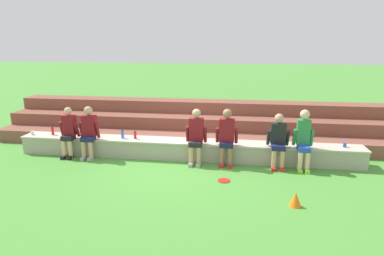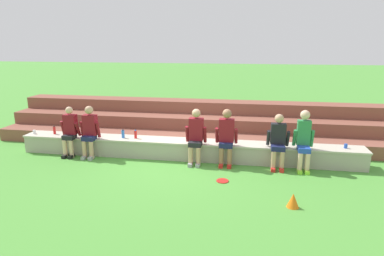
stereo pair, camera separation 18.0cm
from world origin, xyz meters
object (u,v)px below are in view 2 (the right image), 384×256
at_px(person_left_of_center, 89,130).
at_px(person_right_of_center, 226,135).
at_px(plastic_cup_right_end, 34,132).
at_px(sports_cone, 293,200).
at_px(plastic_cup_left_end, 346,146).
at_px(person_rightmost_edge, 304,139).
at_px(person_far_right, 278,140).
at_px(water_bottle_mid_left, 123,134).
at_px(person_far_left, 70,131).
at_px(water_bottle_near_left, 136,134).
at_px(person_center, 196,135).
at_px(water_bottle_mid_right, 54,130).
at_px(frisbee, 222,181).

bearing_deg(person_left_of_center, person_right_of_center, -0.02).
height_order(plastic_cup_right_end, sports_cone, plastic_cup_right_end).
bearing_deg(plastic_cup_left_end, person_rightmost_edge, -163.80).
height_order(person_far_right, water_bottle_mid_left, person_far_right).
xyz_separation_m(person_left_of_center, plastic_cup_right_end, (-1.78, 0.25, -0.19)).
xyz_separation_m(person_far_left, water_bottle_near_left, (1.71, 0.29, -0.11)).
distance_m(person_far_right, plastic_cup_right_end, 6.60).
distance_m(person_far_right, sports_cone, 2.10).
bearing_deg(sports_cone, plastic_cup_right_end, 161.47).
bearing_deg(plastic_cup_left_end, person_right_of_center, -173.61).
relative_size(person_far_right, plastic_cup_left_end, 12.45).
height_order(person_far_left, person_center, person_center).
height_order(person_far_left, plastic_cup_right_end, person_far_left).
bearing_deg(water_bottle_mid_right, water_bottle_near_left, -0.87).
bearing_deg(person_left_of_center, plastic_cup_left_end, 2.84).
xyz_separation_m(person_far_right, plastic_cup_left_end, (1.62, 0.31, -0.17)).
bearing_deg(water_bottle_near_left, water_bottle_mid_left, -177.30).
relative_size(water_bottle_near_left, plastic_cup_right_end, 2.19).
relative_size(person_far_left, person_rightmost_edge, 0.93).
height_order(person_far_left, water_bottle_near_left, person_far_left).
relative_size(person_far_left, frisbee, 4.92).
bearing_deg(sports_cone, person_far_right, 93.97).
bearing_deg(plastic_cup_left_end, plastic_cup_right_end, -179.53).
height_order(person_far_right, plastic_cup_left_end, person_far_right).
relative_size(person_rightmost_edge, water_bottle_mid_left, 6.26).
bearing_deg(sports_cone, water_bottle_mid_right, 159.29).
distance_m(person_right_of_center, water_bottle_mid_right, 4.80).
distance_m(water_bottle_mid_right, frisbee, 5.02).
height_order(person_center, person_rightmost_edge, person_rightmost_edge).
relative_size(person_far_left, person_left_of_center, 0.97).
distance_m(plastic_cup_left_end, sports_cone, 2.79).
relative_size(person_center, person_right_of_center, 0.99).
xyz_separation_m(person_right_of_center, water_bottle_mid_left, (-2.76, 0.27, -0.17)).
bearing_deg(sports_cone, person_center, 137.01).
distance_m(water_bottle_near_left, plastic_cup_left_end, 5.28).
height_order(person_far_right, water_bottle_mid_right, person_far_right).
height_order(person_center, water_bottle_near_left, person_center).
bearing_deg(water_bottle_near_left, person_left_of_center, -166.03).
relative_size(person_far_right, sports_cone, 4.82).
height_order(person_far_right, plastic_cup_right_end, person_far_right).
xyz_separation_m(water_bottle_near_left, frisbee, (2.42, -1.33, -0.58)).
distance_m(person_far_left, plastic_cup_left_end, 7.00).
xyz_separation_m(frisbee, sports_cone, (1.37, -0.96, 0.13)).
height_order(person_right_of_center, water_bottle_mid_left, person_right_of_center).
xyz_separation_m(person_left_of_center, person_rightmost_edge, (5.40, 0.02, 0.02)).
distance_m(person_far_right, person_rightmost_edge, 0.59).
bearing_deg(person_far_left, water_bottle_mid_right, 153.38).
bearing_deg(frisbee, water_bottle_mid_left, 154.57).
relative_size(person_center, frisbee, 5.12).
xyz_separation_m(person_far_left, person_right_of_center, (4.13, 0.00, 0.06)).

